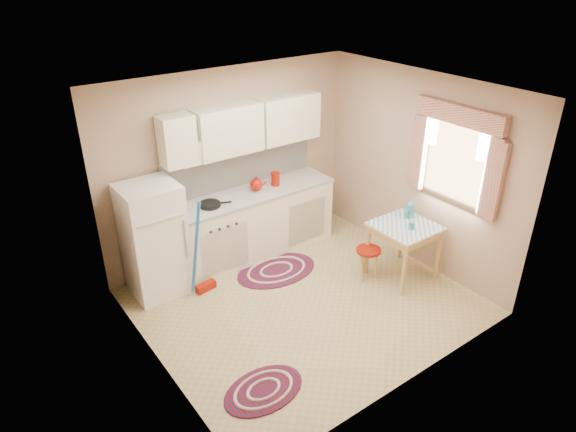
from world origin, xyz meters
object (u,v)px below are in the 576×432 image
object	(u,v)px
table	(403,251)
stool	(367,263)
fridge	(154,240)
base_cabinets	(254,224)

from	to	relation	value
table	stool	xyz separation A→B (m)	(-0.39, 0.21, -0.15)
fridge	stool	world-z (taller)	fridge
base_cabinets	table	world-z (taller)	base_cabinets
fridge	base_cabinets	xyz separation A→B (m)	(1.43, 0.05, -0.26)
fridge	base_cabinets	size ratio (longest dim) A/B	0.62
fridge	base_cabinets	world-z (taller)	fridge
base_cabinets	table	bearing A→B (deg)	-52.84
table	stool	size ratio (longest dim) A/B	1.71
table	stool	world-z (taller)	table
fridge	stool	bearing A→B (deg)	-30.52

